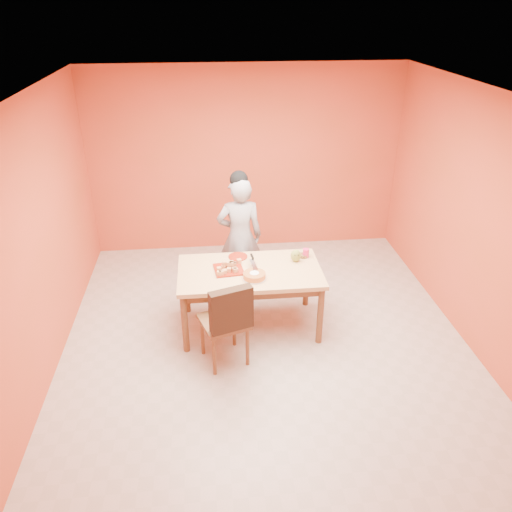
{
  "coord_description": "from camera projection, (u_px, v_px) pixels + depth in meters",
  "views": [
    {
      "loc": [
        -0.58,
        -4.51,
        3.49
      ],
      "look_at": [
        -0.08,
        0.3,
        0.95
      ],
      "focal_mm": 35.0,
      "sensor_mm": 36.0,
      "label": 1
    }
  ],
  "objects": [
    {
      "name": "red_dinner_plate",
      "position": [
        238.0,
        257.0,
        5.84
      ],
      "size": [
        0.29,
        0.29,
        0.01
      ],
      "primitive_type": "cylinder",
      "rotation": [
        0.0,
        0.0,
        -0.4
      ],
      "color": "maroon",
      "rests_on": "dining_table"
    },
    {
      "name": "floor",
      "position": [
        266.0,
        342.0,
        5.65
      ],
      "size": [
        5.0,
        5.0,
        0.0
      ],
      "primitive_type": "plane",
      "color": "#BBAFA0",
      "rests_on": "ground"
    },
    {
      "name": "white_cake_plate",
      "position": [
        254.0,
        278.0,
        5.4
      ],
      "size": [
        0.28,
        0.28,
        0.01
      ],
      "primitive_type": "cylinder",
      "rotation": [
        0.0,
        0.0,
        0.1
      ],
      "color": "silver",
      "rests_on": "dining_table"
    },
    {
      "name": "egg_ornament",
      "position": [
        296.0,
        256.0,
        5.72
      ],
      "size": [
        0.15,
        0.13,
        0.15
      ],
      "primitive_type": "ellipsoid",
      "rotation": [
        0.0,
        0.0,
        0.38
      ],
      "color": "olive",
      "rests_on": "dining_table"
    },
    {
      "name": "magenta_glass",
      "position": [
        306.0,
        253.0,
        5.82
      ],
      "size": [
        0.1,
        0.1,
        0.1
      ],
      "primitive_type": "cylinder",
      "rotation": [
        0.0,
        0.0,
        -0.4
      ],
      "color": "#E12158",
      "rests_on": "dining_table"
    },
    {
      "name": "pastry_platter",
      "position": [
        229.0,
        269.0,
        5.56
      ],
      "size": [
        0.35,
        0.35,
        0.02
      ],
      "primitive_type": "cube",
      "rotation": [
        0.0,
        0.0,
        0.11
      ],
      "color": "maroon",
      "rests_on": "dining_table"
    },
    {
      "name": "wall_back",
      "position": [
        246.0,
        161.0,
        7.22
      ],
      "size": [
        4.5,
        0.0,
        4.5
      ],
      "primitive_type": "plane",
      "rotation": [
        1.57,
        0.0,
        0.0
      ],
      "color": "#CE482F",
      "rests_on": "floor"
    },
    {
      "name": "pastry_pile",
      "position": [
        229.0,
        265.0,
        5.54
      ],
      "size": [
        0.28,
        0.28,
        0.09
      ],
      "primitive_type": null,
      "color": "tan",
      "rests_on": "pastry_platter"
    },
    {
      "name": "checker_tin",
      "position": [
        303.0,
        256.0,
        5.84
      ],
      "size": [
        0.14,
        0.14,
        0.03
      ],
      "primitive_type": "cylinder",
      "rotation": [
        0.0,
        0.0,
        -0.38
      ],
      "color": "#361A0E",
      "rests_on": "dining_table"
    },
    {
      "name": "dining_table",
      "position": [
        250.0,
        277.0,
        5.62
      ],
      "size": [
        1.6,
        0.9,
        0.76
      ],
      "color": "#DABA72",
      "rests_on": "floor"
    },
    {
      "name": "dining_chair",
      "position": [
        224.0,
        320.0,
        5.13
      ],
      "size": [
        0.59,
        0.66,
        1.0
      ],
      "rotation": [
        0.0,
        0.0,
        0.32
      ],
      "color": "brown",
      "rests_on": "floor"
    },
    {
      "name": "wall_left",
      "position": [
        36.0,
        245.0,
        4.81
      ],
      "size": [
        0.0,
        5.0,
        5.0
      ],
      "primitive_type": "plane",
      "rotation": [
        1.57,
        0.0,
        1.57
      ],
      "color": "#CE482F",
      "rests_on": "floor"
    },
    {
      "name": "person",
      "position": [
        240.0,
        237.0,
        6.27
      ],
      "size": [
        0.58,
        0.38,
        1.57
      ],
      "primitive_type": "imported",
      "rotation": [
        0.0,
        0.0,
        3.16
      ],
      "color": "gray",
      "rests_on": "floor"
    },
    {
      "name": "ceiling",
      "position": [
        269.0,
        96.0,
        4.39
      ],
      "size": [
        5.0,
        5.0,
        0.0
      ],
      "primitive_type": "plane",
      "rotation": [
        3.14,
        0.0,
        0.0
      ],
      "color": "white",
      "rests_on": "wall_back"
    },
    {
      "name": "wall_right",
      "position": [
        480.0,
        225.0,
        5.23
      ],
      "size": [
        0.0,
        5.0,
        5.0
      ],
      "primitive_type": "plane",
      "rotation": [
        1.57,
        0.0,
        -1.57
      ],
      "color": "#CE482F",
      "rests_on": "floor"
    },
    {
      "name": "sponge_cake",
      "position": [
        254.0,
        275.0,
        5.38
      ],
      "size": [
        0.32,
        0.32,
        0.06
      ],
      "primitive_type": "cylinder",
      "rotation": [
        0.0,
        0.0,
        -0.39
      ],
      "color": "#C87333",
      "rests_on": "white_cake_plate"
    },
    {
      "name": "cake_server",
      "position": [
        254.0,
        265.0,
        5.53
      ],
      "size": [
        0.08,
        0.26,
        0.01
      ],
      "primitive_type": "cube",
      "rotation": [
        0.0,
        0.0,
        0.11
      ],
      "color": "silver",
      "rests_on": "sponge_cake"
    }
  ]
}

